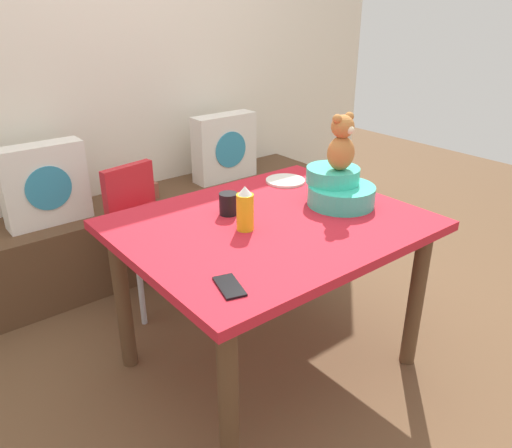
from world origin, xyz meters
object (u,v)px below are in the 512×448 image
(book_stack, at_px, (139,191))
(dining_table, at_px, (271,242))
(teddy_bear, at_px, (342,144))
(coffee_mug, at_px, (229,204))
(cell_phone, at_px, (229,286))
(pillow_floral_right, at_px, (224,147))
(ketchup_bottle, at_px, (245,210))
(dinner_plate_near, at_px, (285,181))
(pillow_floral_left, at_px, (44,185))
(infant_seat_teal, at_px, (338,188))
(highchair, at_px, (146,219))

(book_stack, relative_size, dining_table, 0.16)
(book_stack, relative_size, teddy_bear, 0.80)
(coffee_mug, xyz_separation_m, cell_phone, (-0.35, -0.49, -0.04))
(pillow_floral_right, height_order, dining_table, pillow_floral_right)
(pillow_floral_right, distance_m, ketchup_bottle, 1.45)
(book_stack, relative_size, dinner_plate_near, 1.00)
(book_stack, distance_m, cell_phone, 1.65)
(pillow_floral_left, relative_size, infant_seat_teal, 1.33)
(highchair, relative_size, coffee_mug, 6.58)
(highchair, height_order, infant_seat_teal, infant_seat_teal)
(cell_phone, bearing_deg, coffee_mug, -109.67)
(infant_seat_teal, bearing_deg, dinner_plate_near, 88.39)
(coffee_mug, bearing_deg, dinner_plate_near, 18.77)
(book_stack, bearing_deg, highchair, -112.10)
(pillow_floral_right, bearing_deg, dining_table, -117.15)
(dining_table, distance_m, cell_phone, 0.56)
(dining_table, height_order, teddy_bear, teddy_bear)
(dinner_plate_near, bearing_deg, coffee_mug, -161.23)
(dining_table, height_order, cell_phone, cell_phone)
(ketchup_bottle, bearing_deg, infant_seat_teal, -4.11)
(pillow_floral_right, distance_m, cell_phone, 1.88)
(coffee_mug, bearing_deg, highchair, 98.12)
(pillow_floral_left, xyz_separation_m, highchair, (0.37, -0.42, -0.16))
(pillow_floral_left, relative_size, teddy_bear, 1.76)
(dinner_plate_near, bearing_deg, cell_phone, -141.63)
(cell_phone, bearing_deg, dinner_plate_near, -125.52)
(teddy_bear, height_order, coffee_mug, teddy_bear)
(ketchup_bottle, bearing_deg, dinner_plate_near, 32.98)
(dinner_plate_near, bearing_deg, teddy_bear, -91.60)
(coffee_mug, height_order, cell_phone, coffee_mug)
(book_stack, bearing_deg, cell_phone, -105.65)
(pillow_floral_left, bearing_deg, book_stack, 2.19)
(teddy_bear, height_order, dinner_plate_near, teddy_bear)
(highchair, relative_size, infant_seat_teal, 2.39)
(pillow_floral_left, distance_m, ketchup_bottle, 1.31)
(dinner_plate_near, bearing_deg, book_stack, 112.45)
(pillow_floral_left, xyz_separation_m, book_stack, (0.55, 0.02, -0.17))
(highchair, distance_m, cell_phone, 1.18)
(dining_table, relative_size, highchair, 1.55)
(pillow_floral_left, distance_m, book_stack, 0.57)
(pillow_floral_right, bearing_deg, teddy_bear, -101.87)
(pillow_floral_left, xyz_separation_m, dinner_plate_near, (0.93, -0.90, 0.07))
(pillow_floral_right, xyz_separation_m, dinner_plate_near, (-0.26, -0.90, 0.07))
(highchair, height_order, cell_phone, highchair)
(infant_seat_teal, bearing_deg, teddy_bear, -90.00)
(ketchup_bottle, bearing_deg, pillow_floral_right, 58.11)
(pillow_floral_left, xyz_separation_m, pillow_floral_right, (1.18, 0.00, 0.00))
(highchair, distance_m, ketchup_bottle, 0.87)
(infant_seat_teal, xyz_separation_m, cell_phone, (-0.81, -0.28, -0.07))
(infant_seat_teal, relative_size, teddy_bear, 1.32)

